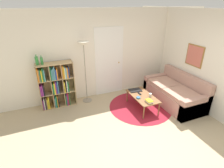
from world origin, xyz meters
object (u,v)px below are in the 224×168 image
at_px(couch, 175,93).
at_px(coffee_table, 142,97).
at_px(bookshelf, 56,85).
at_px(bowl, 138,98).
at_px(laptop, 135,90).
at_px(cup, 150,95).
at_px(bottle_left, 37,61).
at_px(floor_lamp, 84,52).
at_px(bottle_middle, 42,61).

bearing_deg(couch, coffee_table, 174.63).
height_order(bookshelf, bowl, bookshelf).
distance_m(couch, laptop, 1.19).
bearing_deg(bowl, couch, -1.06).
distance_m(coffee_table, cup, 0.22).
bearing_deg(bottle_left, floor_lamp, -2.93).
height_order(couch, coffee_table, couch).
height_order(bookshelf, floor_lamp, floor_lamp).
bearing_deg(laptop, bookshelf, 162.40).
xyz_separation_m(couch, coffee_table, (-1.06, 0.10, 0.05)).
distance_m(coffee_table, bowl, 0.20).
xyz_separation_m(floor_lamp, laptop, (1.30, -0.62, -1.10)).
height_order(laptop, cup, cup).
height_order(coffee_table, bottle_left, bottle_left).
xyz_separation_m(coffee_table, bowl, (-0.18, -0.08, 0.05)).
height_order(couch, bottle_middle, bottle_middle).
relative_size(laptop, cup, 4.48).
xyz_separation_m(bookshelf, coffee_table, (2.18, -1.03, -0.29)).
relative_size(cup, bottle_left, 0.31).
bearing_deg(laptop, coffee_table, -84.22).
relative_size(bowl, cup, 1.35).
bearing_deg(bottle_left, couch, -17.49).
bearing_deg(bottle_left, bowl, -25.22).
relative_size(bottle_left, bottle_middle, 1.13).
xyz_separation_m(bowl, bottle_middle, (-2.24, 1.10, 0.97)).
bearing_deg(bottle_middle, floor_lamp, -2.69).
bearing_deg(coffee_table, bottle_middle, 157.10).
xyz_separation_m(bottle_left, bottle_middle, (0.11, -0.01, -0.01)).
distance_m(floor_lamp, bottle_middle, 1.10).
bearing_deg(bowl, cup, -5.05).
bearing_deg(laptop, cup, -65.26).
height_order(floor_lamp, couch, floor_lamp).
bearing_deg(cup, couch, 0.54).
bearing_deg(cup, bottle_left, 157.17).
bearing_deg(bookshelf, coffee_table, -25.31).
xyz_separation_m(bookshelf, bowl, (2.00, -1.11, -0.24)).
distance_m(floor_lamp, coffee_table, 2.01).
distance_m(couch, cup, 0.90).
bearing_deg(couch, bowl, 178.94).
bearing_deg(cup, bowl, 174.95).
relative_size(laptop, bottle_left, 1.40).
distance_m(floor_lamp, bowl, 1.91).
bearing_deg(coffee_table, laptop, 95.78).
bearing_deg(coffee_table, bookshelf, 154.69).
height_order(bookshelf, laptop, bookshelf).
distance_m(laptop, cup, 0.51).
height_order(couch, bowl, couch).
xyz_separation_m(floor_lamp, cup, (1.51, -1.08, -1.07)).
xyz_separation_m(floor_lamp, couch, (2.39, -1.07, -1.20)).
xyz_separation_m(floor_lamp, bottle_left, (-1.20, 0.06, -0.11)).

